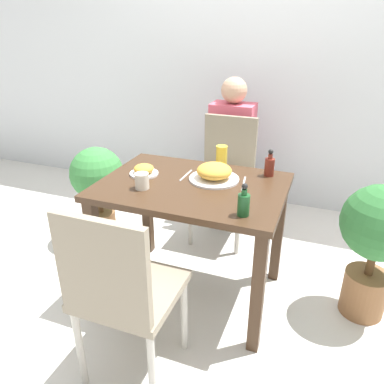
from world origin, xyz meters
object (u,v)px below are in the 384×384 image
(chair_near, at_px, (121,289))
(juice_glass, at_px, (222,156))
(chair_far, at_px, (225,171))
(person_figure, at_px, (231,151))
(side_plate, at_px, (144,170))
(drink_cup, at_px, (142,181))
(potted_plant_left, at_px, (98,181))
(condiment_bottle, at_px, (269,166))
(potted_plant_right, at_px, (377,237))
(sauce_bottle, at_px, (244,203))
(food_plate, at_px, (214,173))

(chair_near, height_order, juice_glass, chair_near)
(chair_far, height_order, person_figure, person_figure)
(side_plate, relative_size, juice_glass, 1.27)
(drink_cup, bearing_deg, potted_plant_left, 142.59)
(chair_far, relative_size, condiment_bottle, 5.73)
(person_figure, bearing_deg, side_plate, -103.45)
(potted_plant_right, bearing_deg, drink_cup, -164.96)
(drink_cup, bearing_deg, chair_far, 77.26)
(juice_glass, relative_size, sauce_bottle, 0.82)
(drink_cup, relative_size, potted_plant_left, 0.12)
(chair_near, distance_m, drink_cup, 0.63)
(sauce_bottle, distance_m, potted_plant_left, 1.39)
(chair_near, bearing_deg, food_plate, -100.65)
(chair_far, xyz_separation_m, potted_plant_left, (-0.85, -0.42, -0.04))
(food_plate, height_order, drink_cup, food_plate)
(potted_plant_right, bearing_deg, sauce_bottle, -145.90)
(sauce_bottle, bearing_deg, condiment_bottle, 87.45)
(sauce_bottle, distance_m, person_figure, 1.41)
(juice_glass, bearing_deg, potted_plant_right, -8.84)
(sauce_bottle, bearing_deg, juice_glass, 115.82)
(food_plate, bearing_deg, person_figure, 99.27)
(person_figure, bearing_deg, condiment_bottle, -61.34)
(person_figure, bearing_deg, chair_far, -82.77)
(side_plate, distance_m, potted_plant_right, 1.33)
(potted_plant_left, xyz_separation_m, person_figure, (0.81, 0.73, 0.10))
(food_plate, xyz_separation_m, sauce_bottle, (0.25, -0.35, 0.02))
(food_plate, relative_size, sauce_bottle, 1.76)
(condiment_bottle, xyz_separation_m, potted_plant_right, (0.62, -0.10, -0.29))
(drink_cup, height_order, person_figure, person_figure)
(drink_cup, height_order, potted_plant_left, drink_cup)
(food_plate, bearing_deg, juice_glass, 96.26)
(side_plate, height_order, sauce_bottle, sauce_bottle)
(condiment_bottle, relative_size, potted_plant_left, 0.22)
(food_plate, bearing_deg, chair_far, 100.22)
(food_plate, height_order, potted_plant_left, food_plate)
(chair_far, xyz_separation_m, juice_glass, (0.10, -0.44, 0.27))
(chair_near, xyz_separation_m, potted_plant_right, (1.04, 0.88, -0.02))
(drink_cup, distance_m, condiment_bottle, 0.74)
(side_plate, bearing_deg, drink_cup, -65.23)
(chair_far, xyz_separation_m, person_figure, (-0.04, 0.31, 0.05))
(side_plate, height_order, potted_plant_left, side_plate)
(chair_near, height_order, sauce_bottle, chair_near)
(sauce_bottle, relative_size, potted_plant_left, 0.22)
(chair_far, bearing_deg, chair_near, -91.21)
(potted_plant_right, bearing_deg, chair_near, -139.98)
(sauce_bottle, xyz_separation_m, condiment_bottle, (0.02, 0.53, 0.00))
(food_plate, height_order, sauce_bottle, sauce_bottle)
(chair_far, bearing_deg, drink_cup, -102.74)
(juice_glass, bearing_deg, potted_plant_left, 178.83)
(chair_near, height_order, condiment_bottle, chair_near)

